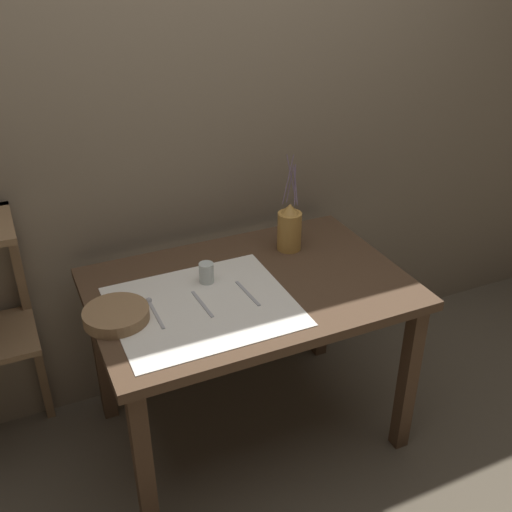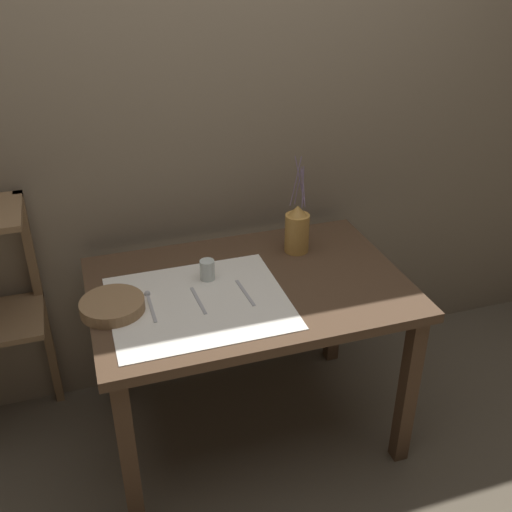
{
  "view_description": "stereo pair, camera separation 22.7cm",
  "coord_description": "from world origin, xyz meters",
  "views": [
    {
      "loc": [
        -0.79,
        -1.81,
        1.99
      ],
      "look_at": [
        0.03,
        0.0,
        0.88
      ],
      "focal_mm": 42.0,
      "sensor_mm": 36.0,
      "label": 1
    },
    {
      "loc": [
        -0.58,
        -1.89,
        1.99
      ],
      "look_at": [
        0.03,
        0.0,
        0.88
      ],
      "focal_mm": 42.0,
      "sensor_mm": 36.0,
      "label": 2
    }
  ],
  "objects": [
    {
      "name": "wooden_bowl",
      "position": [
        -0.52,
        -0.03,
        0.78
      ],
      "size": [
        0.23,
        0.23,
        0.05
      ],
      "color": "#8E6B47",
      "rests_on": "wooden_table"
    },
    {
      "name": "knife_center",
      "position": [
        -0.03,
        -0.06,
        0.77
      ],
      "size": [
        0.02,
        0.19,
        0.0
      ],
      "color": "#A8A8AD",
      "rests_on": "wooden_table"
    },
    {
      "name": "fork_inner",
      "position": [
        -0.22,
        -0.06,
        0.77
      ],
      "size": [
        0.02,
        0.19,
        0.0
      ],
      "color": "#A8A8AD",
      "rests_on": "wooden_table"
    },
    {
      "name": "linen_cloth",
      "position": [
        -0.22,
        -0.07,
        0.76
      ],
      "size": [
        0.65,
        0.56,
        0.0
      ],
      "color": "white",
      "rests_on": "wooden_table"
    },
    {
      "name": "ground_plane",
      "position": [
        0.0,
        0.0,
        0.0
      ],
      "size": [
        12.0,
        12.0,
        0.0
      ],
      "primitive_type": "plane",
      "color": "brown"
    },
    {
      "name": "spoon_inner",
      "position": [
        -0.39,
        0.0,
        0.77
      ],
      "size": [
        0.02,
        0.2,
        0.02
      ],
      "color": "#A8A8AD",
      "rests_on": "wooden_table"
    },
    {
      "name": "glass_tumbler_near",
      "position": [
        -0.14,
        0.08,
        0.8
      ],
      "size": [
        0.06,
        0.06,
        0.08
      ],
      "color": "silver",
      "rests_on": "wooden_table"
    },
    {
      "name": "pitcher_with_flowers",
      "position": [
        0.27,
        0.2,
        0.86
      ],
      "size": [
        0.1,
        0.1,
        0.43
      ],
      "color": "#B7843D",
      "rests_on": "wooden_table"
    },
    {
      "name": "wooden_table",
      "position": [
        0.0,
        0.0,
        0.66
      ],
      "size": [
        1.22,
        0.82,
        0.76
      ],
      "color": "#4C3523",
      "rests_on": "ground_plane"
    },
    {
      "name": "stone_wall_back",
      "position": [
        0.0,
        0.52,
        1.2
      ],
      "size": [
        7.0,
        0.06,
        2.4
      ],
      "color": "#7A6B56",
      "rests_on": "ground_plane"
    }
  ]
}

